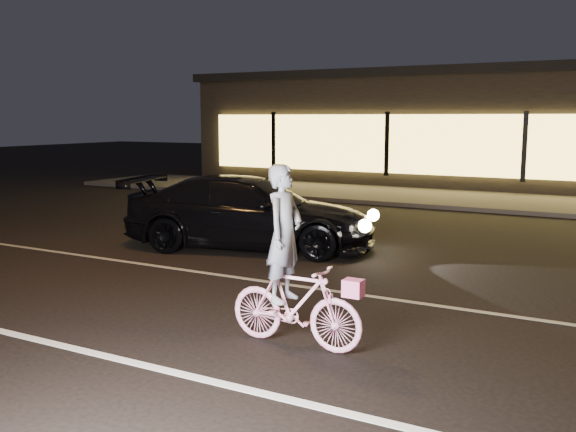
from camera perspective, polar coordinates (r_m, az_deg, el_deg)
The scene contains 7 objects.
ground at distance 7.43m, azimuth 1.90°, elevation -10.91°, with size 90.00×90.00×0.00m, color black.
lane_stripe_near at distance 6.22m, azimuth -4.56°, elevation -14.94°, with size 60.00×0.12×0.01m, color silver.
lane_stripe_far at distance 9.18m, azimuth 7.58°, elevation -7.11°, with size 60.00×0.10×0.01m, color gray.
sidewalk at distance 19.66m, azimuth 19.25°, elevation 1.14°, with size 30.00×4.00×0.12m, color #383533.
storefront at distance 25.42m, azimuth 21.76°, elevation 7.35°, with size 25.40×8.42×4.20m.
cyclist at distance 7.04m, azimuth 0.37°, elevation -5.96°, with size 1.59×0.55×2.01m.
sedan at distance 12.30m, azimuth -3.38°, elevation 0.29°, with size 5.11×3.09×1.39m.
Camera 1 is at (3.15, -6.25, 2.50)m, focal length 40.00 mm.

